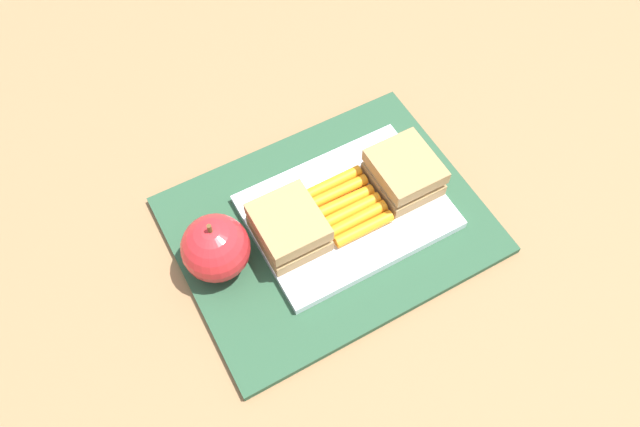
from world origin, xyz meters
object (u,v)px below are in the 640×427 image
sandwich_half_left (404,173)px  carrot_sticks_bundle (348,206)px  food_tray (347,212)px  sandwich_half_right (289,227)px  apple (216,248)px

sandwich_half_left → carrot_sticks_bundle: (0.08, -0.00, -0.02)m
food_tray → carrot_sticks_bundle: carrot_sticks_bundle is taller
sandwich_half_right → apple: bearing=-9.1°
carrot_sticks_bundle → sandwich_half_left: bearing=179.8°
carrot_sticks_bundle → apple: bearing=-4.6°
food_tray → sandwich_half_left: bearing=180.0°
food_tray → sandwich_half_left: (-0.08, 0.00, 0.03)m
sandwich_half_right → apple: size_ratio=0.91×
food_tray → apple: apple is taller
food_tray → apple: bearing=-4.7°
sandwich_half_left → carrot_sticks_bundle: size_ratio=0.92×
apple → sandwich_half_right: bearing=170.9°
food_tray → sandwich_half_right: sandwich_half_right is taller
sandwich_half_right → carrot_sticks_bundle: size_ratio=0.92×
carrot_sticks_bundle → apple: (0.16, -0.01, 0.02)m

